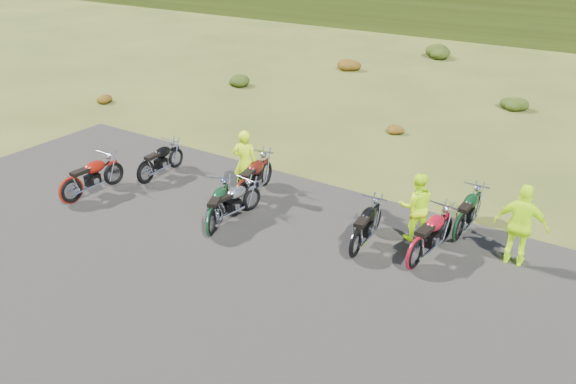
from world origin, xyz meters
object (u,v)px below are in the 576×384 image
Objects in this scene: motorcycle_0 at (147,184)px; motorcycle_3 at (216,229)px; motorcycle_7 at (456,241)px; person_middle at (245,164)px.

motorcycle_0 reaches higher than motorcycle_3.
motorcycle_7 is 5.88m from person_middle.
motorcycle_0 is at bearing 83.00° from motorcycle_3.
motorcycle_0 is 0.98× the size of motorcycle_7.
person_middle reaches higher than motorcycle_3.
motorcycle_0 is 3.16m from person_middle.
motorcycle_7 reaches higher than motorcycle_0.
person_middle is at bearing -72.51° from motorcycle_0.
motorcycle_7 is at bearing 165.82° from person_middle.
person_middle is at bearing 23.45° from motorcycle_3.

